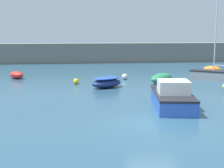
# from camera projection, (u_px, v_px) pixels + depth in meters

# --- Properties ---
(ground_plane) EXTENTS (120.00, 120.00, 0.20)m
(ground_plane) POSITION_uv_depth(u_px,v_px,m) (153.00, 127.00, 15.56)
(ground_plane) COLOR #284C60
(harbor_breakwater) EXTENTS (51.07, 2.75, 2.92)m
(harbor_breakwater) POSITION_uv_depth(u_px,v_px,m) (100.00, 53.00, 47.18)
(harbor_breakwater) COLOR slate
(harbor_breakwater) RESTS_ON ground_plane
(rowboat_blue_near) EXTENTS (3.15, 3.25, 0.89)m
(rowboat_blue_near) POSITION_uv_depth(u_px,v_px,m) (162.00, 78.00, 28.26)
(rowboat_blue_near) COLOR #287A4C
(rowboat_blue_near) RESTS_ON ground_plane
(sailboat_tall_mast) EXTENTS (4.36, 3.68, 7.54)m
(sailboat_tall_mast) POSITION_uv_depth(u_px,v_px,m) (213.00, 75.00, 29.70)
(sailboat_tall_mast) COLOR gray
(sailboat_tall_mast) RESTS_ON ground_plane
(motorboat_grey_hull) EXTENTS (2.94, 5.54, 1.72)m
(motorboat_grey_hull) POSITION_uv_depth(u_px,v_px,m) (172.00, 97.00, 19.12)
(motorboat_grey_hull) COLOR #2D56B7
(motorboat_grey_hull) RESTS_ON ground_plane
(rowboat_with_red_cover) EXTENTS (3.06, 2.49, 0.90)m
(rowboat_with_red_cover) POSITION_uv_depth(u_px,v_px,m) (107.00, 82.00, 25.91)
(rowboat_with_red_cover) COLOR navy
(rowboat_with_red_cover) RESTS_ON ground_plane
(dinghy_near_pier) EXTENTS (2.00, 2.11, 0.72)m
(dinghy_near_pier) POSITION_uv_depth(u_px,v_px,m) (17.00, 75.00, 30.98)
(dinghy_near_pier) COLOR red
(dinghy_near_pier) RESTS_ON ground_plane
(fishing_dinghy_green) EXTENTS (2.19, 1.88, 0.84)m
(fishing_dinghy_green) POSITION_uv_depth(u_px,v_px,m) (212.00, 70.00, 34.90)
(fishing_dinghy_green) COLOR orange
(fishing_dinghy_green) RESTS_ON ground_plane
(mooring_buoy_white) EXTENTS (0.55, 0.55, 0.55)m
(mooring_buoy_white) POSITION_uv_depth(u_px,v_px,m) (125.00, 77.00, 30.44)
(mooring_buoy_white) COLOR white
(mooring_buoy_white) RESTS_ON ground_plane
(mooring_buoy_yellow) EXTENTS (0.50, 0.50, 0.50)m
(mooring_buoy_yellow) POSITION_uv_depth(u_px,v_px,m) (76.00, 81.00, 27.66)
(mooring_buoy_yellow) COLOR yellow
(mooring_buoy_yellow) RESTS_ON ground_plane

